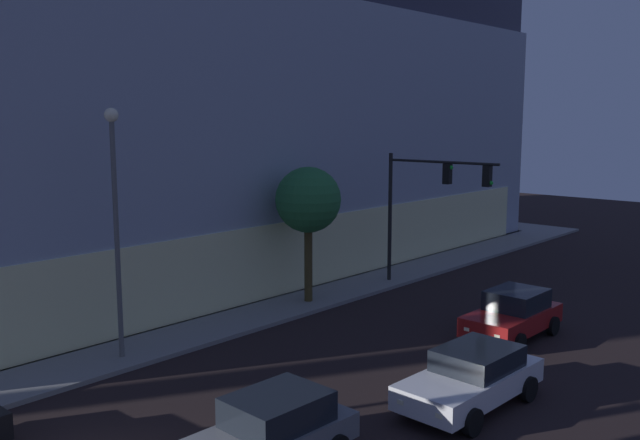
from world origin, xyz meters
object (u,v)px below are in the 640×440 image
modern_building (187,113)px  sidewalk_tree (308,201)px  traffic_light_far_corner (429,191)px  car_red (513,314)px  car_grey (271,431)px  car_white (472,377)px  street_lamp_sidewalk (115,203)px

modern_building → sidewalk_tree: modern_building is taller
traffic_light_far_corner → car_red: traffic_light_far_corner is taller
car_grey → car_red: 12.11m
modern_building → car_red: (-1.66, -20.85, -7.19)m
car_white → car_red: bearing=16.9°
modern_building → car_grey: modern_building is taller
traffic_light_far_corner → car_grey: 17.42m
car_grey → street_lamp_sidewalk: bearing=80.4°
street_lamp_sidewalk → car_grey: 9.55m
street_lamp_sidewalk → traffic_light_far_corner: bearing=-8.6°
traffic_light_far_corner → sidewalk_tree: bearing=156.8°
sidewalk_tree → car_red: bearing=-78.5°
sidewalk_tree → car_grey: size_ratio=1.34×
sidewalk_tree → car_white: size_ratio=1.19×
street_lamp_sidewalk → modern_building: bearing=45.6°
car_grey → car_white: (5.91, -1.73, -0.00)m
traffic_light_far_corner → sidewalk_tree: (-5.45, 2.33, -0.13)m
modern_building → traffic_light_far_corner: 15.34m
modern_building → sidewalk_tree: 13.41m
car_white → street_lamp_sidewalk: bearing=113.9°
street_lamp_sidewalk → car_grey: (-1.42, -8.41, -4.31)m
car_grey → car_white: bearing=-16.3°
traffic_light_far_corner → car_white: size_ratio=1.27×
traffic_light_far_corner → car_white: traffic_light_far_corner is taller
traffic_light_far_corner → street_lamp_sidewalk: size_ratio=0.76×
modern_building → street_lamp_sidewalk: modern_building is taller
traffic_light_far_corner → sidewalk_tree: 5.93m
traffic_light_far_corner → car_grey: traffic_light_far_corner is taller
sidewalk_tree → car_red: (1.70, -8.40, -3.53)m
traffic_light_far_corner → car_grey: (-15.85, -6.22, -3.69)m
car_white → car_red: car_red is taller
street_lamp_sidewalk → car_white: bearing=-66.1°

